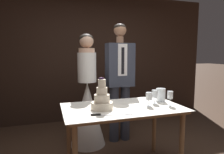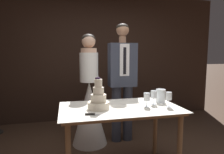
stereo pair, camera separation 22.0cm
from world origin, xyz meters
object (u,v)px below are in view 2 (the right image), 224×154
at_px(hurricane_candle, 161,96).
at_px(bride, 89,105).
at_px(cake_table, 120,115).
at_px(cake_knife, 98,114).
at_px(wine_glass_middle, 169,96).
at_px(wine_glass_far, 147,98).
at_px(tiered_cake, 98,100).
at_px(wine_glass_near, 154,95).
at_px(groom, 122,77).

relative_size(hurricane_candle, bride, 0.10).
relative_size(cake_table, cake_knife, 3.27).
bearing_deg(wine_glass_middle, wine_glass_far, 165.03).
distance_m(tiered_cake, hurricane_candle, 0.83).
bearing_deg(wine_glass_near, groom, 101.95).
bearing_deg(groom, cake_knife, -117.72).
distance_m(cake_knife, bride, 1.09).
distance_m(tiered_cake, bride, 0.89).
distance_m(hurricane_candle, groom, 0.81).
relative_size(cake_knife, hurricane_candle, 2.50).
xyz_separation_m(cake_table, bride, (-0.26, 0.83, -0.07)).
bearing_deg(hurricane_candle, wine_glass_near, -150.67).
distance_m(wine_glass_middle, hurricane_candle, 0.23).
xyz_separation_m(cake_table, wine_glass_far, (0.31, -0.06, 0.21)).
xyz_separation_m(cake_table, groom, (0.26, 0.83, 0.34)).
bearing_deg(wine_glass_near, bride, 130.87).
height_order(tiered_cake, wine_glass_near, tiered_cake).
height_order(wine_glass_near, bride, bride).
bearing_deg(wine_glass_middle, cake_knife, -172.15).
bearing_deg(hurricane_candle, cake_knife, -158.47).
xyz_separation_m(tiered_cake, wine_glass_near, (0.69, 0.04, 0.01)).
bearing_deg(hurricane_candle, wine_glass_far, -148.41).
height_order(wine_glass_middle, bride, bride).
distance_m(wine_glass_far, hurricane_candle, 0.30).
height_order(cake_knife, wine_glass_near, wine_glass_near).
bearing_deg(cake_knife, hurricane_candle, 33.38).
bearing_deg(wine_glass_far, cake_knife, -163.21).
distance_m(cake_table, tiered_cake, 0.33).
bearing_deg(wine_glass_middle, cake_table, 167.26).
relative_size(wine_glass_middle, groom, 0.09).
distance_m(tiered_cake, cake_knife, 0.25).
height_order(cake_table, bride, bride).
relative_size(cake_table, bride, 0.81).
relative_size(tiered_cake, hurricane_candle, 2.12).
distance_m(cake_table, hurricane_candle, 0.60).
distance_m(wine_glass_near, hurricane_candle, 0.15).
distance_m(tiered_cake, wine_glass_far, 0.56).
xyz_separation_m(cake_table, wine_glass_middle, (0.55, -0.12, 0.22)).
bearing_deg(groom, wine_glass_near, -78.05).
bearing_deg(wine_glass_far, groom, 92.86).
bearing_deg(groom, wine_glass_far, -87.14).
xyz_separation_m(tiered_cake, bride, (-0.01, 0.85, -0.27)).
distance_m(wine_glass_middle, bride, 1.29).
bearing_deg(hurricane_candle, tiered_cake, -171.97).
bearing_deg(wine_glass_middle, wine_glass_near, 128.63).
xyz_separation_m(wine_glass_middle, bride, (-0.81, 0.95, -0.29)).
relative_size(cake_table, tiered_cake, 3.85).
bearing_deg(hurricane_candle, cake_table, -170.15).
relative_size(tiered_cake, groom, 0.19).
bearing_deg(wine_glass_far, wine_glass_near, 33.81).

